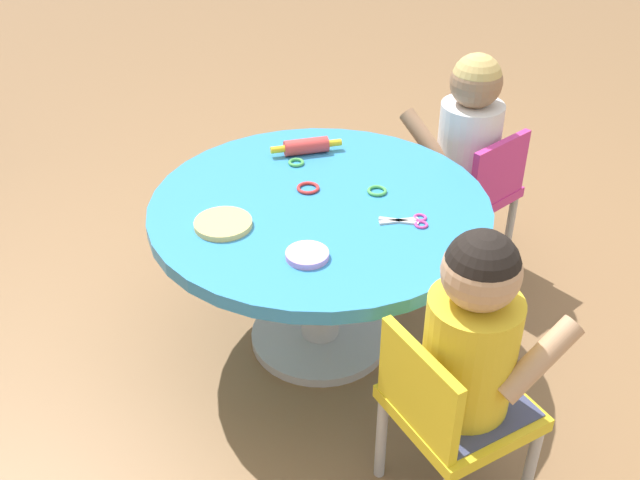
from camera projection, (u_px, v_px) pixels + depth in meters
ground_plane at (320, 339)px, 2.41m from camera, size 10.00×10.00×0.00m
craft_table at (320, 235)px, 2.18m from camera, size 0.98×0.98×0.51m
child_chair_left at (449, 411)px, 1.74m from camera, size 0.40×0.40×0.54m
seated_child_left at (474, 332)px, 1.63m from camera, size 0.39×0.43×0.51m
child_chair_right at (471, 192)px, 2.58m from camera, size 0.42×0.42×0.54m
seated_child_right at (469, 128)px, 2.48m from camera, size 0.44×0.42×0.51m
rolling_pin at (306, 146)px, 2.36m from camera, size 0.08×0.23×0.05m
craft_scissors at (411, 221)px, 2.03m from camera, size 0.08×0.14×0.01m
playdough_blob_0 at (307, 255)px, 1.89m from camera, size 0.11×0.11×0.02m
playdough_blob_1 at (223, 224)px, 2.01m from camera, size 0.16×0.16×0.02m
cookie_cutter_0 at (296, 162)px, 2.31m from camera, size 0.05×0.05×0.01m
cookie_cutter_1 at (308, 188)px, 2.18m from camera, size 0.07×0.07×0.01m
cookie_cutter_2 at (377, 191)px, 2.16m from camera, size 0.06×0.06×0.01m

